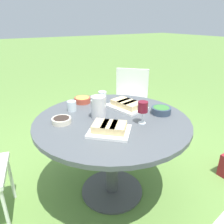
{
  "coord_description": "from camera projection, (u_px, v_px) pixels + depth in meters",
  "views": [
    {
      "loc": [
        0.85,
        1.37,
        1.49
      ],
      "look_at": [
        0.0,
        0.0,
        0.81
      ],
      "focal_mm": 35.0,
      "sensor_mm": 36.0,
      "label": 1
    }
  ],
  "objects": [
    {
      "name": "platter_bread_main",
      "position": [
        127.0,
        105.0,
        1.98
      ],
      "size": [
        0.3,
        0.37,
        0.07
      ],
      "color": "white",
      "rests_on": "dining_table"
    },
    {
      "name": "wine_glass",
      "position": [
        143.0,
        108.0,
        1.65
      ],
      "size": [
        0.08,
        0.08,
        0.18
      ],
      "color": "silver",
      "rests_on": "dining_table"
    },
    {
      "name": "bowl_olives",
      "position": [
        62.0,
        120.0,
        1.69
      ],
      "size": [
        0.15,
        0.15,
        0.04
      ],
      "color": "beige",
      "rests_on": "dining_table"
    },
    {
      "name": "ground_plane",
      "position": [
        112.0,
        190.0,
        2.06
      ],
      "size": [
        40.0,
        40.0,
        0.0
      ],
      "primitive_type": "plane",
      "color": "#668E42"
    },
    {
      "name": "bowl_salad",
      "position": [
        161.0,
        110.0,
        1.86
      ],
      "size": [
        0.17,
        0.17,
        0.06
      ],
      "color": "#334256",
      "rests_on": "dining_table"
    },
    {
      "name": "chair_near_right",
      "position": [
        131.0,
        97.0,
        2.95
      ],
      "size": [
        0.61,
        0.61,
        0.89
      ],
      "color": "white",
      "rests_on": "ground_plane"
    },
    {
      "name": "cup_water_far",
      "position": [
        102.0,
        97.0,
        2.11
      ],
      "size": [
        0.08,
        0.08,
        0.11
      ],
      "color": "silver",
      "rests_on": "dining_table"
    },
    {
      "name": "bowl_fries",
      "position": [
        82.0,
        100.0,
        2.11
      ],
      "size": [
        0.15,
        0.15,
        0.05
      ],
      "color": "#B74733",
      "rests_on": "dining_table"
    },
    {
      "name": "platter_charcuterie",
      "position": [
        109.0,
        129.0,
        1.54
      ],
      "size": [
        0.37,
        0.37,
        0.07
      ],
      "color": "white",
      "rests_on": "dining_table"
    },
    {
      "name": "dining_table",
      "position": [
        112.0,
        132.0,
        1.82
      ],
      "size": [
        1.26,
        1.26,
        0.75
      ],
      "color": "#4C4C51",
      "rests_on": "ground_plane"
    },
    {
      "name": "water_pitcher",
      "position": [
        98.0,
        107.0,
        1.76
      ],
      "size": [
        0.13,
        0.12,
        0.18
      ],
      "color": "silver",
      "rests_on": "dining_table"
    },
    {
      "name": "cup_water_near",
      "position": [
        72.0,
        106.0,
        1.91
      ],
      "size": [
        0.08,
        0.08,
        0.09
      ],
      "color": "silver",
      "rests_on": "dining_table"
    }
  ]
}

